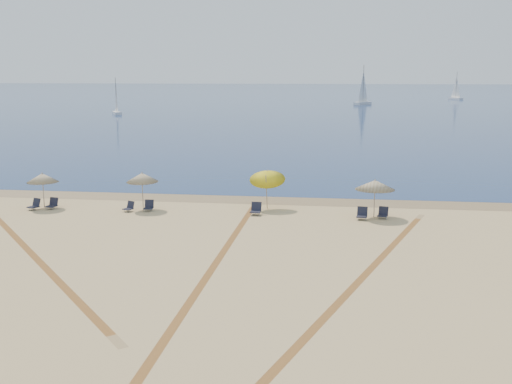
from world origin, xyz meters
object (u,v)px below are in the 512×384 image
Objects in this scene: umbrella_4 at (375,185)px; sailboat_1 at (456,91)px; chair_2 at (35,205)px; chair_4 at (129,207)px; chair_6 at (256,209)px; chair_7 at (362,214)px; umbrella_1 at (42,178)px; sailboat_2 at (363,93)px; chair_5 at (149,206)px; chair_3 at (52,204)px; sailboat_0 at (117,103)px; chair_8 at (383,213)px; umbrella_2 at (142,177)px; umbrella_3 at (267,175)px.

umbrella_4 is 164.41m from sailboat_1.
chair_2 reaches higher than chair_4.
chair_7 is (6.21, -0.38, -0.01)m from chair_6.
chair_7 is (19.59, -0.55, -1.58)m from umbrella_1.
sailboat_2 is at bearing 100.93° from chair_2.
chair_5 is 0.07× the size of sailboat_2.
umbrella_4 is 19.70m from chair_3.
chair_2 is (-20.61, -0.70, -1.62)m from umbrella_4.
sailboat_0 reaches higher than umbrella_1.
chair_7 is (18.92, -0.28, 0.01)m from chair_3.
chair_8 is at bearing 25.64° from chair_7.
chair_7 is at bearing -62.63° from sailboat_2.
umbrella_1 reaches higher than chair_8.
umbrella_2 is at bearing 30.39° from chair_2.
chair_6 is at bearing -176.38° from chair_7.
chair_3 is 4.95m from chair_4.
sailboat_0 is (-39.59, 81.75, 0.10)m from umbrella_3.
sailboat_0 is (-45.32, 83.82, 1.87)m from chair_7.
sailboat_1 is at bearing 97.88° from chair_4.
sailboat_1 is 0.83× the size of sailboat_2.
sailboat_2 is (50.34, 43.20, 0.86)m from sailboat_0.
umbrella_4 is at bearing -62.32° from sailboat_2.
sailboat_0 is at bearing 128.89° from chair_2.
umbrella_1 is 1.73m from chair_2.
sailboat_1 reaches higher than chair_2.
umbrella_4 is 3.05× the size of chair_3.
chair_8 is (14.05, -0.12, 0.00)m from chair_5.
umbrella_3 is (7.57, 1.18, 0.09)m from umbrella_2.
chair_3 is 0.10× the size of sailboat_0.
sailboat_0 is at bearing 111.11° from umbrella_2.
chair_4 is at bearing -132.30° from sailboat_1.
chair_2 is at bearing -116.06° from umbrella_1.
sailboat_2 reaches higher than umbrella_4.
chair_2 is at bearing -149.40° from chair_3.
umbrella_4 reaches higher than chair_5.
chair_8 is 0.09× the size of sailboat_1.
chair_2 is 1.11× the size of chair_4.
chair_4 is 128.24m from sailboat_2.
chair_7 is at bearing -3.84° from umbrella_2.
umbrella_3 is 3.67× the size of chair_4.
chair_3 is at bearing -173.77° from chair_7.
umbrella_3 is 3.31× the size of chair_2.
sailboat_0 reaches higher than umbrella_3.
chair_8 reaches higher than chair_4.
chair_8 is at bearing 10.74° from chair_3.
sailboat_2 reaches higher than chair_4.
chair_2 is 87.68m from sailboat_0.
sailboat_2 is at bearing 101.78° from chair_8.
chair_5 is 14.05m from chair_8.
sailboat_0 is (-32.01, 82.93, 0.19)m from umbrella_2.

